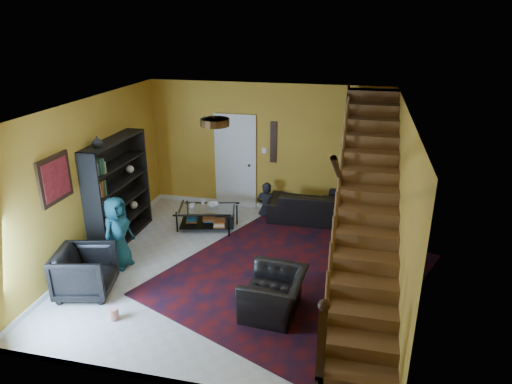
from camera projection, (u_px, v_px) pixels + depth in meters
The scene contains 21 objects.
floor at pixel (234, 268), 7.91m from camera, with size 5.50×5.50×0.00m, color beige.
room at pixel (189, 226), 9.38m from camera, with size 5.50×5.50×5.50m.
staircase at pixel (366, 205), 6.96m from camera, with size 0.95×5.02×3.18m.
bookshelf at pixel (119, 193), 8.60m from camera, with size 0.35×1.80×2.00m.
door at pixel (236, 163), 10.16m from camera, with size 0.82×0.05×2.05m, color silver.
framed_picture at pixel (55, 179), 6.99m from camera, with size 0.04×0.74×0.74m, color maroon.
wall_hanging at pixel (273, 142), 9.80m from camera, with size 0.14×0.03×0.90m, color black.
ceiling_fixture at pixel (215, 122), 6.19m from camera, with size 0.40×0.40×0.10m, color #3F2814.
rug at pixel (294, 274), 7.71m from camera, with size 3.66×4.19×0.02m, color #4E0E0E.
sofa at pixel (322, 207), 9.61m from camera, with size 2.25×0.88×0.66m, color black.
armchair_left at pixel (85, 272), 7.08m from camera, with size 0.81×0.83×0.76m, color black.
armchair_right at pixel (274, 294), 6.62m from camera, with size 0.97×0.85×0.63m, color black.
person_adult_a at pixel (266, 208), 9.97m from camera, with size 0.44×0.29×1.21m, color black.
person_adult_b at pixel (332, 214), 9.68m from camera, with size 0.58×0.45×1.20m, color black.
person_child at pixel (117, 233), 7.76m from camera, with size 0.63×0.41×1.29m, color #195561.
coffee_table at pixel (207, 217), 9.32m from camera, with size 1.27×0.92×0.44m.
cup_a at pixel (192, 206), 9.25m from camera, with size 0.12×0.12×0.10m, color #999999.
cup_b at pixel (203, 202), 9.44m from camera, with size 0.09×0.09×0.09m, color #999999.
bowl at pixel (213, 205), 9.34m from camera, with size 0.24×0.24×0.06m, color #999999.
vase at pixel (97, 141), 7.74m from camera, with size 0.18×0.18×0.19m, color #999999.
popcorn_bucket at pixel (114, 313), 6.54m from camera, with size 0.14×0.14×0.16m, color red.
Camera 1 is at (1.91, -6.64, 4.09)m, focal length 32.00 mm.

